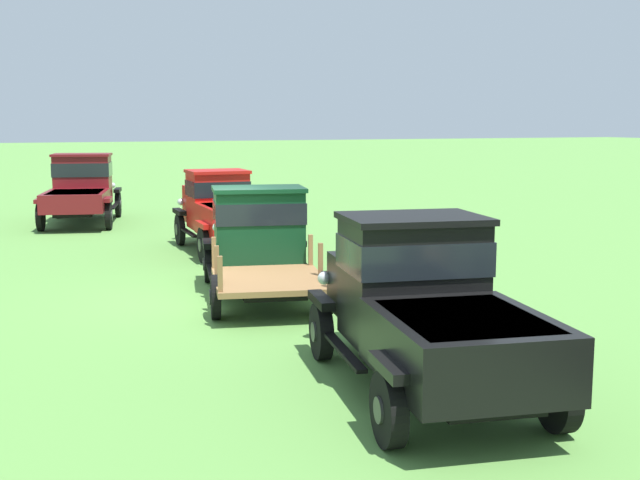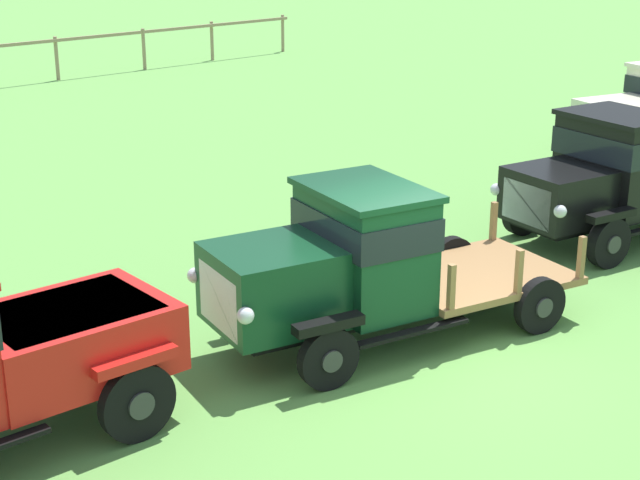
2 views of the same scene
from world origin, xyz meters
TOP-DOWN VIEW (x-y plane):
  - ground_plane at (0.00, 0.00)m, footprint 240.00×240.00m
  - paddock_fence at (8.39, 21.98)m, footprint 16.04×0.38m
  - vintage_truck_midrow_center at (-0.33, 1.16)m, footprint 5.34×2.98m
  - vintage_truck_far_side at (6.16, 1.12)m, footprint 5.13×2.81m

SIDE VIEW (x-z plane):
  - ground_plane at x=0.00m, z-range 0.00..0.00m
  - paddock_fence at x=8.39m, z-range 0.30..1.70m
  - vintage_truck_far_side at x=6.16m, z-range 0.01..2.17m
  - vintage_truck_midrow_center at x=-0.33m, z-range 0.05..2.13m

